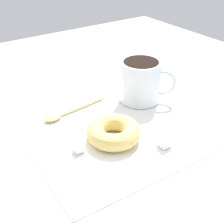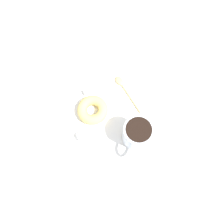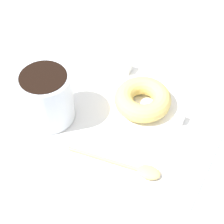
{
  "view_description": "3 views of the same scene",
  "coord_description": "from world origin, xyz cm",
  "px_view_note": "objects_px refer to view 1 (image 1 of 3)",
  "views": [
    {
      "loc": [
        42.09,
        -26.94,
        33.75
      ],
      "look_at": [
        -0.42,
        2.33,
        2.3
      ],
      "focal_mm": 50.0,
      "sensor_mm": 36.0,
      "label": 1
    },
    {
      "loc": [
        9.94,
        25.45,
        75.28
      ],
      "look_at": [
        -0.42,
        2.33,
        2.3
      ],
      "focal_mm": 40.0,
      "sensor_mm": 36.0,
      "label": 2
    },
    {
      "loc": [
        -35.97,
        -15.2,
        48.54
      ],
      "look_at": [
        -0.42,
        2.33,
        2.3
      ],
      "focal_mm": 60.0,
      "sensor_mm": 36.0,
      "label": 3
    }
  ],
  "objects_px": {
    "sugar_cube_extra": "(165,141)",
    "spoon": "(62,114)",
    "sugar_cube": "(79,148)",
    "coffee_cup": "(141,81)",
    "donut": "(114,132)"
  },
  "relations": [
    {
      "from": "spoon",
      "to": "sugar_cube",
      "type": "relative_size",
      "value": 9.59
    },
    {
      "from": "donut",
      "to": "spoon",
      "type": "distance_m",
      "value": 0.13
    },
    {
      "from": "donut",
      "to": "sugar_cube_extra",
      "type": "height_order",
      "value": "donut"
    },
    {
      "from": "coffee_cup",
      "to": "sugar_cube_extra",
      "type": "bearing_deg",
      "value": -24.6
    },
    {
      "from": "spoon",
      "to": "donut",
      "type": "bearing_deg",
      "value": 17.97
    },
    {
      "from": "sugar_cube_extra",
      "to": "spoon",
      "type": "bearing_deg",
      "value": -151.75
    },
    {
      "from": "sugar_cube",
      "to": "coffee_cup",
      "type": "bearing_deg",
      "value": 112.23
    },
    {
      "from": "sugar_cube",
      "to": "sugar_cube_extra",
      "type": "xyz_separation_m",
      "value": [
        0.07,
        0.13,
        0.0
      ]
    },
    {
      "from": "donut",
      "to": "sugar_cube",
      "type": "xyz_separation_m",
      "value": [
        -0.01,
        -0.07,
        -0.01
      ]
    },
    {
      "from": "spoon",
      "to": "sugar_cube",
      "type": "distance_m",
      "value": 0.12
    },
    {
      "from": "sugar_cube_extra",
      "to": "coffee_cup",
      "type": "bearing_deg",
      "value": 155.4
    },
    {
      "from": "donut",
      "to": "sugar_cube",
      "type": "height_order",
      "value": "donut"
    },
    {
      "from": "coffee_cup",
      "to": "sugar_cube",
      "type": "xyz_separation_m",
      "value": [
        0.08,
        -0.2,
        -0.04
      ]
    },
    {
      "from": "sugar_cube",
      "to": "donut",
      "type": "bearing_deg",
      "value": 85.78
    },
    {
      "from": "donut",
      "to": "coffee_cup",
      "type": "bearing_deg",
      "value": 123.39
    }
  ]
}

